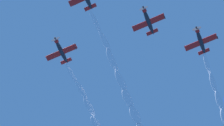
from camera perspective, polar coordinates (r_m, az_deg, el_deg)
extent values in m
ellipsoid|color=#232328|center=(77.37, -7.00, 10.13)|extent=(0.68, 0.86, 0.37)
cube|color=red|center=(76.45, -3.66, 9.36)|extent=(2.80, 2.22, 0.73)
cube|color=#232328|center=(76.89, -3.55, 9.42)|extent=(0.76, 1.12, 1.16)
ellipsoid|color=#232328|center=(78.61, 6.15, 6.96)|extent=(4.34, 5.81, 1.84)
cylinder|color=red|center=(77.89, 5.46, 8.86)|extent=(1.33, 1.40, 1.21)
cone|color=black|center=(77.75, 5.30, 9.27)|extent=(0.77, 0.88, 0.61)
cylinder|color=#3F3F47|center=(77.78, 5.34, 9.18)|extent=(1.91, 1.59, 2.43)
cube|color=red|center=(78.51, 6.18, 6.80)|extent=(7.27, 5.35, 1.42)
ellipsoid|color=#232328|center=(77.92, 8.88, 7.61)|extent=(0.67, 0.86, 0.36)
ellipsoid|color=#232328|center=(79.29, 3.54, 6.00)|extent=(0.67, 0.86, 0.36)
cube|color=red|center=(79.43, 6.80, 5.19)|extent=(2.81, 2.23, 0.60)
cube|color=#232328|center=(79.89, 6.84, 5.27)|extent=(0.72, 1.10, 1.16)
ellipsoid|color=#1E232D|center=(78.90, 6.10, 7.24)|extent=(1.36, 1.62, 0.86)
ellipsoid|color=#232328|center=(82.00, -8.53, 1.95)|extent=(4.35, 5.82, 1.72)
cylinder|color=red|center=(81.27, -9.37, 3.70)|extent=(1.34, 1.39, 1.20)
cone|color=black|center=(81.13, -9.55, 4.07)|extent=(0.78, 0.87, 0.59)
cylinder|color=#3F3F47|center=(81.16, -9.50, 3.99)|extent=(1.94, 1.55, 2.44)
cube|color=red|center=(81.92, -8.51, 1.79)|extent=(7.27, 5.35, 1.43)
ellipsoid|color=#232328|center=(80.31, -6.14, 2.54)|extent=(0.67, 0.86, 0.34)
ellipsoid|color=#232328|center=(83.68, -10.77, 1.07)|extent=(0.67, 0.86, 0.34)
cube|color=red|center=(82.82, -7.74, 0.33)|extent=(2.81, 2.23, 0.60)
cube|color=#232328|center=(83.24, -7.62, 0.44)|extent=(0.73, 1.09, 1.14)
ellipsoid|color=#1E232D|center=(82.26, -8.53, 2.24)|extent=(1.36, 1.62, 0.84)
ellipsoid|color=#232328|center=(82.07, 14.71, 3.54)|extent=(4.32, 5.80, 1.98)
cylinder|color=red|center=(81.13, 14.16, 5.35)|extent=(1.31, 1.41, 1.22)
cone|color=black|center=(80.94, 14.04, 5.74)|extent=(0.76, 0.88, 0.61)
cylinder|color=#3F3F47|center=(80.98, 14.07, 5.65)|extent=(1.86, 1.62, 2.40)
cube|color=red|center=(81.99, 14.75, 3.39)|extent=(7.28, 5.36, 1.37)
ellipsoid|color=#232328|center=(81.91, 17.36, 4.12)|extent=(0.66, 0.86, 0.38)
ellipsoid|color=#232328|center=(82.24, 12.17, 2.65)|extent=(0.66, 0.86, 0.38)
cube|color=red|center=(83.09, 15.22, 1.86)|extent=(2.81, 2.23, 0.59)
cube|color=#232328|center=(83.55, 15.21, 1.95)|extent=(0.69, 1.11, 1.18)
ellipsoid|color=#1E232D|center=(82.33, 14.64, 3.81)|extent=(1.34, 1.62, 0.89)
ellipsoid|color=white|center=(77.15, -2.74, 6.82)|extent=(4.70, 6.42, 1.86)
ellipsoid|color=white|center=(78.61, -1.10, 3.43)|extent=(4.92, 6.58, 2.10)
ellipsoid|color=white|center=(80.29, 0.06, 0.34)|extent=(5.14, 6.73, 2.34)
ellipsoid|color=white|center=(82.23, 1.53, -3.11)|extent=(5.36, 6.89, 2.59)
ellipsoid|color=white|center=(84.80, 2.70, -6.11)|extent=(5.58, 7.05, 2.83)
ellipsoid|color=white|center=(87.17, 3.97, -8.85)|extent=(5.80, 7.20, 3.07)
ellipsoid|color=white|center=(83.79, -6.83, -1.85)|extent=(4.70, 6.42, 1.86)
ellipsoid|color=white|center=(85.78, -5.12, -4.69)|extent=(4.92, 6.58, 2.10)
ellipsoid|color=white|center=(87.92, -3.80, -7.45)|extent=(5.14, 6.73, 2.34)
ellipsoid|color=white|center=(90.35, -2.62, -10.45)|extent=(5.36, 6.89, 2.59)
ellipsoid|color=white|center=(84.69, 15.71, -0.14)|extent=(4.70, 6.42, 1.86)
ellipsoid|color=white|center=(87.28, 16.68, -3.23)|extent=(4.92, 6.58, 2.10)
ellipsoid|color=white|center=(89.87, 17.59, -6.01)|extent=(5.14, 6.73, 2.34)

